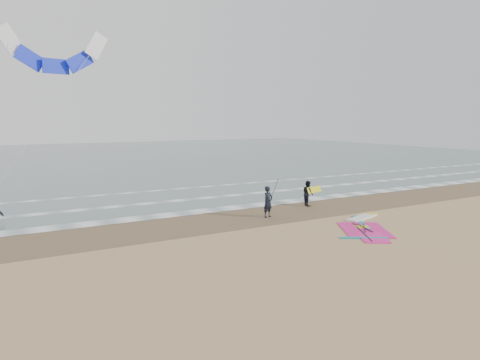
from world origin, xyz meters
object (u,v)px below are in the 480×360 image
person_walking (308,193)px  surf_kite (55,55)px  person_standing (268,202)px  windsurf_rig (365,226)px

person_walking → surf_kite: surf_kite is taller
person_standing → surf_kite: size_ratio=0.19×
person_walking → surf_kite: (-13.32, 6.43, 8.17)m
windsurf_rig → surf_kite: (-12.51, 12.04, 8.92)m
person_standing → person_walking: size_ratio=1.10×
person_walking → person_standing: bearing=125.6°
windsurf_rig → surf_kite: size_ratio=0.55×
windsurf_rig → person_walking: 5.71m
surf_kite → windsurf_rig: bearing=-43.9°
person_standing → person_walking: bearing=4.3°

